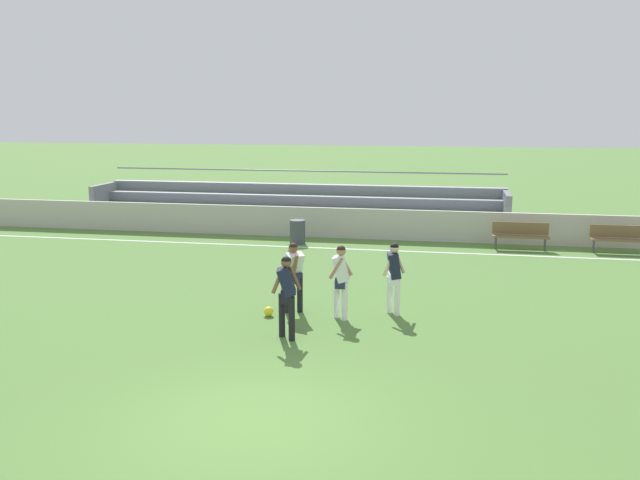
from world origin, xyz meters
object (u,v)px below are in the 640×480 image
Objects in this scene: trash_bin at (298,232)px; player_white_deep_cover at (341,276)px; bench_near_wall_gap at (520,233)px; bench_far_right at (620,237)px; player_white_challenging at (293,272)px; player_dark_overlapping at (286,290)px; bleacher_stand at (295,205)px; player_dark_wide_right at (394,272)px; soccer_ball at (269,311)px.

player_white_deep_cover is at bearing -70.93° from trash_bin.
bench_near_wall_gap is at bearing 2.91° from trash_bin.
bench_far_right is at bearing 0.00° from bench_near_wall_gap.
player_white_challenging reaches higher than bench_near_wall_gap.
bleacher_stand is at bearing 102.30° from player_dark_overlapping.
player_white_deep_cover is 1.25m from player_dark_wide_right.
soccer_ball is at bearing -165.45° from player_dark_wide_right.
bench_near_wall_gap is at bearing 54.43° from soccer_ball.
bleacher_stand reaches higher than player_dark_wide_right.
player_dark_wide_right is (4.81, -11.03, 0.10)m from bleacher_stand.
bench_far_right reaches higher than soccer_ball.
soccer_ball is at bearing 118.75° from player_dark_overlapping.
player_white_challenging is at bearing -136.72° from bench_far_right.
soccer_ball is at bearing -79.84° from bleacher_stand.
player_dark_wide_right reaches higher than trash_bin.
player_dark_overlapping is at bearing -81.23° from player_white_challenging.
player_white_deep_cover is 1.83m from soccer_ball.
player_dark_overlapping is at bearing -78.47° from trash_bin.
bleacher_stand reaches higher than bench_near_wall_gap.
bench_far_right is 12.70m from soccer_ball.
player_dark_overlapping is (2.86, -13.11, 0.14)m from bleacher_stand.
bleacher_stand is 10.03× the size of player_dark_wide_right.
player_white_challenging is (1.70, -7.89, 0.54)m from trash_bin.
bleacher_stand is at bearing 102.84° from player_white_challenging.
player_white_deep_cover is 1.72m from player_dark_overlapping.
player_white_deep_cover is 7.48× the size of soccer_ball.
player_dark_overlapping is at bearing -118.45° from bench_near_wall_gap.
player_white_challenging reaches higher than bench_far_right.
trash_bin is at bearing 98.35° from soccer_ball.
trash_bin is at bearing 117.36° from player_dark_wide_right.
player_dark_overlapping is at bearing -119.59° from player_white_deep_cover.
bench_near_wall_gap is 1.06× the size of player_dark_overlapping.
bleacher_stand is at bearing 113.57° from player_dark_wide_right.
player_dark_overlapping is (-1.95, -2.08, 0.05)m from player_dark_wide_right.
bench_near_wall_gap is at bearing 61.75° from player_white_deep_cover.
soccer_ball is (-1.61, -0.12, -0.87)m from player_white_deep_cover.
player_dark_wide_right reaches higher than bench_far_right.
bench_far_right is 13.18m from player_dark_overlapping.
player_dark_overlapping is 7.68× the size of soccer_ball.
player_white_deep_cover reaches higher than bench_far_right.
bench_far_right and bench_near_wall_gap have the same top height.
trash_bin is (0.88, -3.44, -0.46)m from bleacher_stand.
player_white_deep_cover is 0.97× the size of player_dark_overlapping.
player_white_challenging is at bearing 98.77° from player_dark_overlapping.
bench_far_right is at bearing 43.28° from player_white_challenging.
trash_bin is 0.51× the size of player_white_challenging.
bleacher_stand is 13.42m from player_dark_overlapping.
bench_near_wall_gap is (-3.06, 0.00, 0.00)m from bench_far_right.
player_white_challenging is (2.58, -11.33, 0.08)m from bleacher_stand.
player_white_deep_cover reaches higher than player_dark_wide_right.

